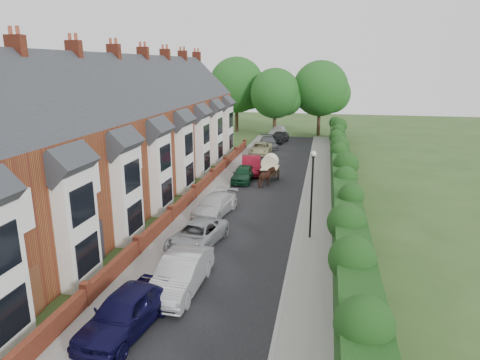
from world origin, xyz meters
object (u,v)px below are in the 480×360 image
Objects in this scene: car_grey at (268,142)px; horse_cart at (270,166)px; car_beige at (261,148)px; lamppost at (312,184)px; car_white at (215,205)px; car_navy at (125,312)px; car_red at (251,165)px; car_green at (243,174)px; car_black at (279,137)px; horse at (267,178)px; car_silver_a at (181,274)px; car_silver_b at (197,235)px.

car_grey is 15.10m from horse_cart.
car_grey reaches higher than car_beige.
car_beige is at bearing 105.38° from lamppost.
car_white is 1.00× the size of car_grey.
car_navy reaches higher than car_red.
car_green is at bearing 98.23° from car_white.
car_green is at bearing 97.71° from car_navy.
lamppost is 1.13× the size of car_grey.
car_beige is 1.08× the size of car_black.
lamppost is 11.25m from horse.
car_silver_a is 30.22m from car_beige.
car_navy is 0.98× the size of car_silver_a.
car_white is (-6.40, 3.00, -2.63)m from lamppost.
car_grey is at bearing 97.96° from car_navy.
car_white is at bearing 94.49° from horse.
car_green is at bearing 99.50° from car_silver_b.
car_beige is (0.00, 20.26, -0.02)m from car_white.
car_white is 1.13× the size of car_green.
horse_cart is at bearing 85.30° from car_white.
lamppost is 1.27× the size of car_green.
car_silver_a is at bearing -127.65° from lamppost.
car_white reaches higher than car_silver_b.
car_grey is (0.05, 15.69, -0.03)m from car_green.
lamppost is at bearing -77.75° from car_red.
car_grey reaches higher than car_white.
car_silver_a is 1.00× the size of car_red.
car_white is 0.95× the size of car_red.
car_grey is (-6.06, 27.22, -2.63)m from lamppost.
car_beige is 13.25m from horse.
car_beige is at bearing -55.95° from horse.
car_black is (0.75, 16.54, -0.06)m from car_red.
car_black is at bearing 99.49° from lamppost.
lamppost is 1.09× the size of car_navy.
horse is (1.25, -20.76, 0.06)m from car_black.
car_green is (-6.11, 11.53, -2.61)m from lamppost.
car_white is 2.41× the size of horse.
car_grey is at bearing 98.11° from horse_cart.
car_black reaches higher than car_grey.
lamppost reaches higher than car_white.
car_green is 0.89× the size of car_grey.
car_navy reaches higher than car_white.
car_black is at bearing 81.52° from car_beige.
car_silver_a is 1.04× the size of car_beige.
car_grey is (0.34, 3.96, 0.02)m from car_beige.
car_green is at bearing -81.91° from car_black.
car_navy is at bearing -89.52° from car_beige.
car_beige is at bearing 98.48° from car_navy.
lamppost is 7.54m from car_white.
car_green is at bearing -103.15° from car_grey.
car_grey is at bearing 92.63° from car_silver_a.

